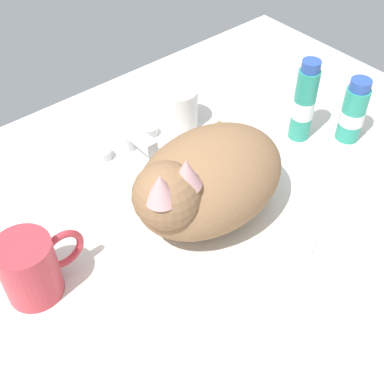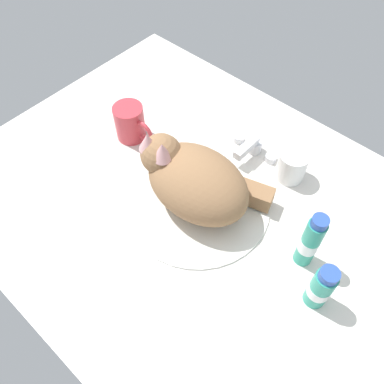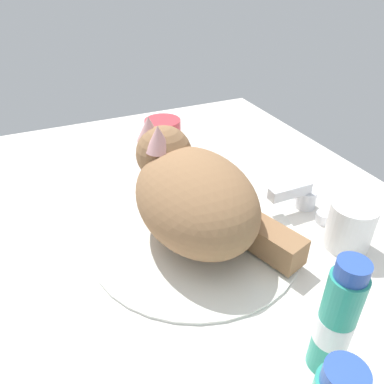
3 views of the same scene
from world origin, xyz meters
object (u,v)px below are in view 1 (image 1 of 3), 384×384
(rinse_cup, at_px, (179,108))
(faucet, at_px, (130,140))
(cat, at_px, (204,181))
(coffee_mug, at_px, (32,268))
(toothpaste_bottle, at_px, (304,103))
(mouthwash_bottle, at_px, (353,112))

(rinse_cup, bearing_deg, faucet, -179.01)
(rinse_cup, bearing_deg, cat, -120.62)
(faucet, relative_size, cat, 0.46)
(faucet, distance_m, coffee_mug, 0.31)
(coffee_mug, height_order, toothpaste_bottle, toothpaste_bottle)
(cat, bearing_deg, faucet, 86.84)
(coffee_mug, bearing_deg, toothpaste_bottle, -0.76)
(cat, bearing_deg, mouthwash_bottle, -3.36)
(rinse_cup, distance_m, mouthwash_bottle, 0.30)
(faucet, height_order, rinse_cup, rinse_cup)
(faucet, xyz_separation_m, rinse_cup, (0.11, 0.00, 0.01))
(faucet, relative_size, toothpaste_bottle, 0.83)
(cat, xyz_separation_m, rinse_cup, (0.12, 0.20, -0.04))
(coffee_mug, distance_m, toothpaste_bottle, 0.52)
(cat, relative_size, mouthwash_bottle, 2.30)
(coffee_mug, bearing_deg, rinse_cup, 22.95)
(cat, relative_size, toothpaste_bottle, 1.80)
(coffee_mug, distance_m, mouthwash_bottle, 0.58)
(toothpaste_bottle, relative_size, mouthwash_bottle, 1.28)
(toothpaste_bottle, bearing_deg, rinse_cup, 130.73)
(toothpaste_bottle, distance_m, mouthwash_bottle, 0.09)
(faucet, xyz_separation_m, mouthwash_bottle, (0.32, -0.22, 0.03))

